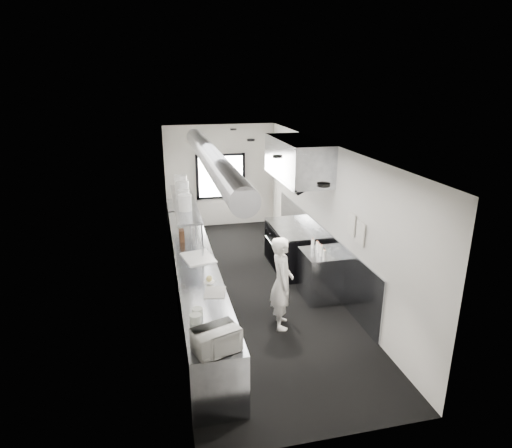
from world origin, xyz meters
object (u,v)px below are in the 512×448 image
range (292,248)px  deli_tub_a (196,318)px  plate_stack_d (181,184)px  squeeze_bottle_c (319,248)px  plate_stack_b (183,197)px  squeeze_bottle_e (313,244)px  bottle_station (320,275)px  microwave (216,340)px  knife_block (182,235)px  squeeze_bottle_d (317,246)px  deli_tub_b (198,312)px  plate_stack_c (182,190)px  cutting_board (198,258)px  far_work_table (182,221)px  prep_counter (196,283)px  small_plate (209,282)px  plate_stack_a (185,203)px  pass_shelf (185,203)px  squeeze_bottle_b (321,251)px  line_cook (282,283)px  exhaust_hood (297,159)px  squeeze_bottle_a (324,255)px

range → deli_tub_a: bearing=-125.8°
plate_stack_d → squeeze_bottle_c: size_ratio=2.31×
plate_stack_b → squeeze_bottle_e: 2.69m
bottle_station → microwave: microwave is taller
knife_block → squeeze_bottle_d: knife_block is taller
knife_block → plate_stack_b: size_ratio=0.75×
deli_tub_b → plate_stack_c: bearing=88.7°
cutting_board → far_work_table: bearing=91.0°
prep_counter → small_plate: (0.13, -0.96, 0.46)m
plate_stack_a → pass_shelf: bearing=87.0°
far_work_table → squeeze_bottle_c: squeeze_bottle_c is taller
bottle_station → plate_stack_c: plate_stack_c is taller
range → microwave: microwave is taller
far_work_table → cutting_board: size_ratio=1.82×
deli_tub_a → squeeze_bottle_b: 3.00m
deli_tub_a → line_cook: bearing=35.9°
exhaust_hood → squeeze_bottle_a: size_ratio=12.04×
squeeze_bottle_b → squeeze_bottle_e: bearing=92.1°
line_cook → deli_tub_a: (-1.50, -1.09, 0.17)m
bottle_station → plate_stack_b: 3.05m
pass_shelf → bottle_station: 3.09m
pass_shelf → microwave: 4.32m
plate_stack_b → squeeze_bottle_d: 2.78m
squeeze_bottle_c → exhaust_hood: bearing=90.3°
line_cook → cutting_board: bearing=59.3°
bottle_station → squeeze_bottle_c: squeeze_bottle_c is taller
squeeze_bottle_c → knife_block: bearing=153.7°
plate_stack_a → squeeze_bottle_b: plate_stack_a is taller
knife_block → squeeze_bottle_d: bearing=-24.5°
plate_stack_b → plate_stack_d: (0.01, 0.92, 0.05)m
exhaust_hood → prep_counter: 3.20m
exhaust_hood → prep_counter: bearing=-151.9°
plate_stack_d → squeeze_bottle_e: 3.20m
exhaust_hood → far_work_table: 3.88m
microwave → plate_stack_b: plate_stack_b is taller
range → squeeze_bottle_a: squeeze_bottle_a is taller
exhaust_hood → plate_stack_c: bearing=167.3°
plate_stack_b → plate_stack_c: bearing=88.9°
plate_stack_c → plate_stack_d: size_ratio=0.91×
squeeze_bottle_b → squeeze_bottle_d: size_ratio=1.23×
squeeze_bottle_c → squeeze_bottle_d: (0.03, 0.15, -0.01)m
far_work_table → plate_stack_b: bearing=-91.7°
pass_shelf → plate_stack_a: size_ratio=9.92×
prep_counter → far_work_table: bearing=90.0°
exhaust_hood → squeeze_bottle_b: 2.08m
squeeze_bottle_a → plate_stack_c: bearing=135.7°
knife_block → plate_stack_c: bearing=80.9°
exhaust_hood → knife_block: bearing=-175.5°
plate_stack_c → plate_stack_d: 0.44m
exhaust_hood → squeeze_bottle_e: bearing=-90.9°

